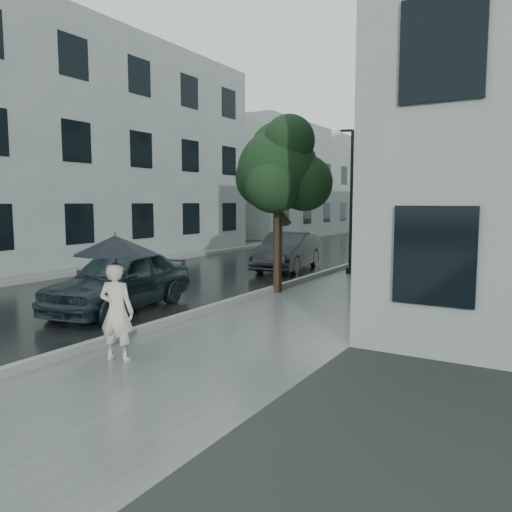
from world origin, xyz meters
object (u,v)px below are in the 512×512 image
Objects in this scene: car_near at (120,280)px; car_far at (288,251)px; pedestrian at (117,312)px; street_tree at (279,170)px; lamp_post at (347,190)px.

car_far is at bearing 81.25° from car_near.
street_tree reaches higher than pedestrian.
car_far is at bearing 167.84° from lamp_post.
car_near is at bearing -100.01° from car_far.
street_tree is at bearing -109.67° from lamp_post.
street_tree is at bearing -74.83° from car_far.
street_tree is 5.13m from car_far.
pedestrian is at bearing -103.32° from lamp_post.
street_tree is 1.18× the size of car_near.
lamp_post is 3.00m from car_far.
pedestrian is 3.73m from car_near.
lamp_post reaches higher than car_near.
car_near is at bearing -121.23° from lamp_post.
street_tree is 0.95× the size of lamp_post.
pedestrian is at bearing -84.07° from street_tree.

